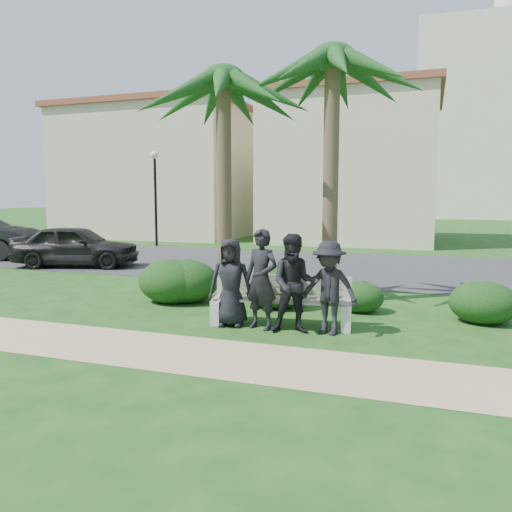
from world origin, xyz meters
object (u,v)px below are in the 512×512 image
at_px(man_c, 295,284).
at_px(man_d, 329,288).
at_px(man_b, 261,279).
at_px(palm_left, 223,81).
at_px(palm_right, 333,61).
at_px(street_lamp, 155,181).
at_px(park_bench, 282,304).
at_px(man_a, 231,282).
at_px(car_a, 76,246).

distance_m(man_c, man_d, 0.55).
bearing_deg(man_b, palm_left, 141.65).
height_order(man_c, palm_left, palm_left).
xyz_separation_m(palm_left, palm_right, (2.22, 0.40, 0.32)).
bearing_deg(man_b, street_lamp, 142.36).
relative_size(man_d, palm_right, 0.26).
relative_size(street_lamp, palm_right, 0.72).
bearing_deg(man_b, man_c, 9.51).
xyz_separation_m(park_bench, man_c, (0.33, -0.38, 0.44)).
distance_m(man_a, palm_right, 5.03).
distance_m(park_bench, palm_left, 4.97).
bearing_deg(man_c, car_a, 134.12).
height_order(park_bench, man_d, man_d).
relative_size(street_lamp, palm_left, 0.77).
bearing_deg(man_c, park_bench, 117.02).
distance_m(man_c, palm_right, 4.88).
bearing_deg(man_b, palm_right, 90.69).
height_order(street_lamp, car_a, street_lamp).
height_order(street_lamp, man_b, street_lamp).
bearing_deg(car_a, man_b, -139.95).
bearing_deg(street_lamp, man_c, -51.39).
bearing_deg(palm_right, car_a, 162.54).
relative_size(palm_right, car_a, 1.51).
distance_m(man_b, car_a, 9.62).
height_order(man_a, palm_left, palm_left).
bearing_deg(man_d, park_bench, 172.93).
relative_size(man_c, palm_right, 0.28).
bearing_deg(man_d, street_lamp, 140.36).
relative_size(man_b, man_d, 1.11).
relative_size(park_bench, palm_right, 0.41).
distance_m(park_bench, man_b, 0.62).
relative_size(palm_left, car_a, 1.43).
bearing_deg(man_c, palm_right, 74.29).
height_order(man_a, man_c, man_c).
relative_size(man_c, car_a, 0.42).
distance_m(man_b, man_c, 0.60).
relative_size(man_d, palm_left, 0.27).
bearing_deg(car_a, palm_left, -132.57).
xyz_separation_m(man_b, palm_left, (-1.56, 2.13, 3.79)).
height_order(man_a, man_d, man_d).
xyz_separation_m(man_c, palm_right, (0.07, 2.59, 4.13)).
bearing_deg(man_b, park_bench, 65.62).
height_order(man_b, car_a, man_b).
bearing_deg(man_c, palm_left, 120.36).
bearing_deg(car_a, park_bench, -137.53).
bearing_deg(man_b, car_a, 162.14).
bearing_deg(park_bench, man_b, -137.06).
bearing_deg(street_lamp, park_bench, -51.48).
relative_size(man_a, palm_right, 0.26).
bearing_deg(palm_right, man_d, -79.19).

